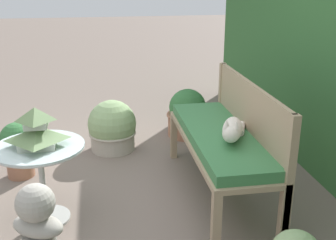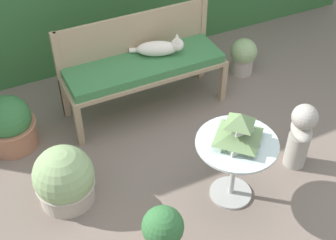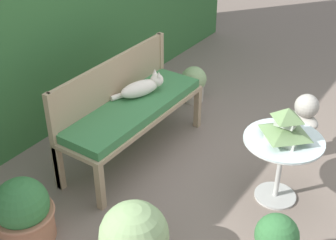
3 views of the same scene
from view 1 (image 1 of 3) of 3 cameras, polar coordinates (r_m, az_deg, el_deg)
ground at (r=3.45m, az=-10.43°, el=-12.14°), size 30.00×30.00×0.00m
garden_bench at (r=3.47m, az=6.95°, el=-2.75°), size 1.62×0.53×0.57m
bench_backrest at (r=3.47m, az=10.99°, el=0.79°), size 1.62×0.06×0.96m
cat at (r=3.25m, az=8.75°, el=-1.33°), size 0.49×0.33×0.22m
patio_table at (r=3.21m, az=-16.90°, el=-5.51°), size 0.66×0.66×0.61m
pagoda_birdhouse at (r=3.12m, az=-17.36°, el=-1.28°), size 0.34×0.34×0.29m
garden_bust at (r=2.64m, az=-17.11°, el=-14.28°), size 0.31×0.36×0.67m
potted_plant_bench_right at (r=4.79m, az=2.66°, el=0.77°), size 0.48×0.48×0.55m
potted_plant_patio_mid at (r=4.05m, az=-19.63°, el=-3.49°), size 0.31×0.31×0.52m
potted_plant_table_near at (r=4.45m, az=-7.56°, el=-1.10°), size 0.51×0.51×0.54m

